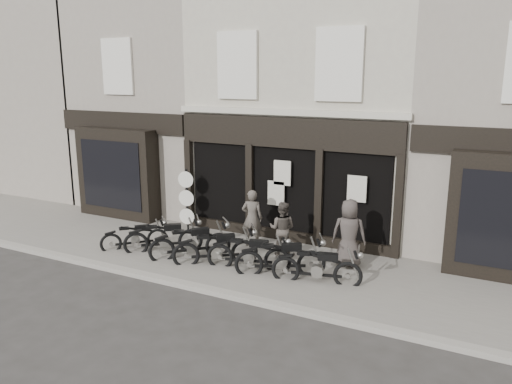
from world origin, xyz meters
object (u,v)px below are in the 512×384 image
at_px(motorcycle_0, 135,239).
at_px(man_right, 349,233).
at_px(motorcycle_2, 191,245).
at_px(motorcycle_6, 318,270).
at_px(motorcycle_1, 164,240).
at_px(motorcycle_5, 281,261).
at_px(motorcycle_4, 250,256).
at_px(man_centre, 282,229).
at_px(advert_sign_post, 187,203).
at_px(motorcycle_3, 216,251).
at_px(man_left, 252,218).

xyz_separation_m(motorcycle_0, man_right, (6.06, 1.43, 0.66)).
relative_size(motorcycle_2, motorcycle_6, 0.83).
bearing_deg(motorcycle_0, man_right, -33.11).
height_order(motorcycle_0, motorcycle_1, motorcycle_1).
bearing_deg(motorcycle_1, motorcycle_5, -38.74).
distance_m(motorcycle_2, motorcycle_4, 1.86).
xyz_separation_m(man_centre, advert_sign_post, (-3.70, 0.67, 0.16)).
bearing_deg(motorcycle_3, motorcycle_4, -30.31).
bearing_deg(man_left, motorcycle_3, 65.31).
height_order(motorcycle_4, motorcycle_5, motorcycle_5).
relative_size(motorcycle_1, motorcycle_2, 1.05).
bearing_deg(advert_sign_post, motorcycle_5, -34.18).
height_order(man_left, man_centre, man_left).
height_order(motorcycle_1, man_right, man_right).
height_order(motorcycle_4, man_left, man_left).
bearing_deg(motorcycle_1, man_centre, -17.62).
relative_size(motorcycle_3, motorcycle_5, 0.94).
relative_size(motorcycle_1, man_centre, 1.24).
bearing_deg(motorcycle_2, motorcycle_1, 131.46).
bearing_deg(advert_sign_post, man_right, -16.33).
relative_size(motorcycle_1, man_right, 1.05).
bearing_deg(motorcycle_1, man_left, -1.25).
height_order(motorcycle_6, man_centre, man_centre).
height_order(motorcycle_5, man_left, man_left).
relative_size(motorcycle_2, man_left, 1.08).
bearing_deg(man_centre, motorcycle_5, 105.18).
bearing_deg(man_left, motorcycle_4, 97.67).
bearing_deg(motorcycle_6, motorcycle_3, 166.71).
distance_m(motorcycle_4, man_right, 2.70).
height_order(motorcycle_1, motorcycle_2, motorcycle_2).
height_order(motorcycle_1, motorcycle_5, motorcycle_5).
height_order(motorcycle_1, advert_sign_post, advert_sign_post).
xyz_separation_m(motorcycle_0, man_centre, (4.14, 1.39, 0.52)).
distance_m(motorcycle_2, man_left, 2.02).
xyz_separation_m(motorcycle_6, man_left, (-2.70, 1.68, 0.55)).
bearing_deg(motorcycle_0, advert_sign_post, 31.39).
bearing_deg(advert_sign_post, motorcycle_0, -112.18).
relative_size(motorcycle_0, motorcycle_4, 0.71).
xyz_separation_m(motorcycle_6, man_centre, (-1.56, 1.33, 0.47)).
height_order(motorcycle_3, motorcycle_6, motorcycle_3).
bearing_deg(motorcycle_1, motorcycle_6, -39.69).
height_order(man_centre, man_right, man_right).
bearing_deg(motorcycle_1, motorcycle_0, 153.02).
bearing_deg(motorcycle_4, motorcycle_6, -17.36).
relative_size(motorcycle_1, man_left, 1.13).
height_order(motorcycle_5, man_centre, man_centre).
bearing_deg(man_centre, man_left, -25.58).
bearing_deg(motorcycle_1, motorcycle_4, -39.48).
height_order(man_right, advert_sign_post, advert_sign_post).
height_order(motorcycle_0, man_centre, man_centre).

